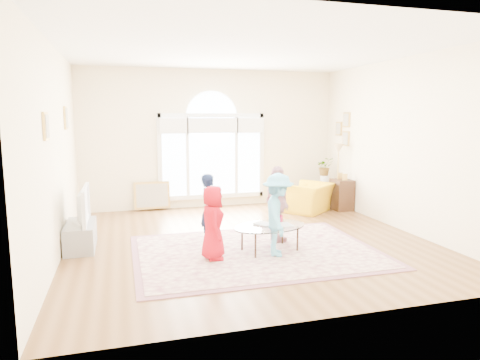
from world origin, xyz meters
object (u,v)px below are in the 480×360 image
object	(u,v)px
area_rug	(256,251)
armchair	(308,198)
coffee_table	(270,227)
television	(79,205)
tv_console	(81,236)

from	to	relation	value
area_rug	armchair	distance (m)	3.18
area_rug	coffee_table	world-z (taller)	coffee_table
armchair	area_rug	bearing A→B (deg)	11.48
television	armchair	world-z (taller)	television
area_rug	tv_console	xyz separation A→B (m)	(-2.69, 0.95, 0.20)
tv_console	television	xyz separation A→B (m)	(0.01, -0.00, 0.50)
area_rug	coffee_table	xyz separation A→B (m)	(0.21, -0.03, 0.39)
tv_console	coffee_table	distance (m)	3.07
television	coffee_table	size ratio (longest dim) A/B	0.77
tv_console	armchair	bearing A→B (deg)	17.61
television	armchair	size ratio (longest dim) A/B	1.03
tv_console	armchair	size ratio (longest dim) A/B	1.01
coffee_table	armchair	size ratio (longest dim) A/B	1.34
coffee_table	tv_console	bearing A→B (deg)	149.71
area_rug	television	bearing A→B (deg)	160.48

